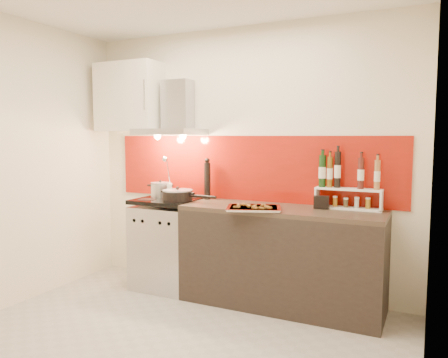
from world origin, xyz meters
The scene contains 16 objects.
floor centered at (0.00, 0.00, 0.00)m, with size 3.40×3.40×0.00m, color #9E9991.
back_wall centered at (0.00, 1.40, 1.30)m, with size 3.40×0.02×2.60m, color silver.
left_wall centered at (-1.70, 0.00, 1.30)m, with size 0.02×2.80×2.60m, color silver.
right_wall centered at (1.70, 0.00, 1.30)m, with size 0.02×2.80×2.60m, color silver.
backsplash centered at (0.05, 1.39, 1.22)m, with size 3.00×0.02×0.64m, color maroon.
range_stove centered at (-0.70, 1.10, 0.44)m, with size 0.60×0.60×0.91m.
counter centered at (0.50, 1.10, 0.45)m, with size 1.80×0.60×0.90m.
range_hood centered at (-0.70, 1.24, 1.74)m, with size 0.62×0.50×0.61m.
upper_cabinet centered at (-1.25, 1.22, 1.95)m, with size 0.70×0.35×0.72m, color white.
stock_pot centered at (-0.85, 1.18, 0.98)m, with size 0.20×0.20×0.17m.
saute_pan centered at (-0.54, 1.03, 0.96)m, with size 0.57×0.30×0.14m.
utensil_jar centered at (-0.77, 1.19, 1.03)m, with size 0.09×0.14×0.44m.
pepper_mill centered at (-0.35, 1.29, 1.10)m, with size 0.07×0.07×0.42m.
step_shelf centered at (1.02, 1.28, 1.11)m, with size 0.57×0.16×0.50m.
caddy_box centered at (0.83, 1.19, 0.96)m, with size 0.13×0.06×0.11m, color black.
baking_tray centered at (0.31, 0.90, 0.92)m, with size 0.56×0.49×0.03m.
Camera 1 is at (1.70, -2.59, 1.53)m, focal length 35.00 mm.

